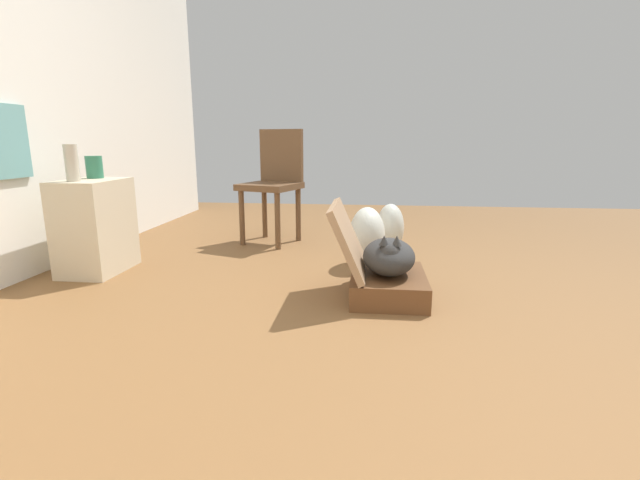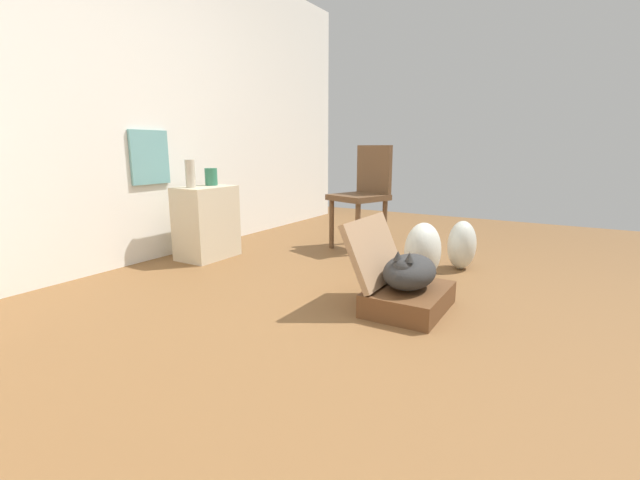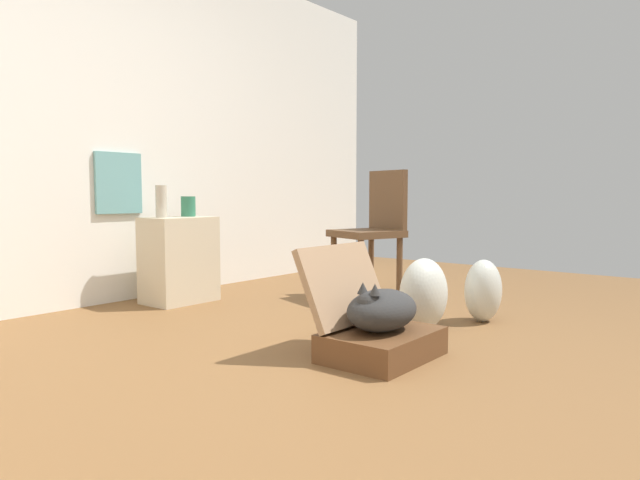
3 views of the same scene
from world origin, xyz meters
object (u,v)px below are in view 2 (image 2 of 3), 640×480
at_px(side_table, 207,223).
at_px(chair, 364,192).
at_px(plastic_bag_clear, 462,245).
at_px(vase_short, 211,177).
at_px(cat, 409,271).
at_px(vase_tall, 190,174).
at_px(suitcase_base, 408,299).
at_px(plastic_bag_white, 423,251).

relative_size(side_table, chair, 0.64).
distance_m(plastic_bag_clear, vase_short, 2.11).
distance_m(cat, vase_tall, 1.96).
bearing_deg(chair, suitcase_base, -36.36).
distance_m(cat, plastic_bag_clear, 1.04).
relative_size(cat, vase_tall, 2.20).
distance_m(cat, chair, 1.61).
height_order(plastic_bag_clear, vase_tall, vase_tall).
bearing_deg(suitcase_base, plastic_bag_white, 11.10).
relative_size(plastic_bag_white, plastic_bag_clear, 1.09).
relative_size(suitcase_base, vase_short, 3.73).
distance_m(cat, vase_short, 1.99).
bearing_deg(plastic_bag_white, chair, 49.04).
bearing_deg(side_table, plastic_bag_clear, -68.82).
bearing_deg(plastic_bag_white, vase_short, 96.91).
relative_size(cat, plastic_bag_clear, 1.30).
relative_size(plastic_bag_white, vase_tall, 1.83).
height_order(vase_tall, vase_short, vase_tall).
bearing_deg(plastic_bag_clear, cat, 177.04).
distance_m(suitcase_base, side_table, 1.90).
xyz_separation_m(suitcase_base, side_table, (0.29, 1.86, 0.23)).
distance_m(suitcase_base, vase_tall, 2.00).
xyz_separation_m(cat, vase_tall, (0.17, 1.89, 0.48)).
height_order(suitcase_base, vase_short, vase_short).
distance_m(plastic_bag_clear, chair, 1.04).
xyz_separation_m(plastic_bag_white, plastic_bag_clear, (0.41, -0.17, -0.02)).
distance_m(vase_tall, chair, 1.51).
relative_size(suitcase_base, plastic_bag_clear, 1.45).
bearing_deg(plastic_bag_clear, chair, 74.45).
xyz_separation_m(cat, side_table, (0.29, 1.86, 0.07)).
bearing_deg(cat, side_table, 81.08).
bearing_deg(suitcase_base, plastic_bag_clear, -2.96).
xyz_separation_m(plastic_bag_white, vase_tall, (-0.45, 1.77, 0.51)).
bearing_deg(chair, plastic_bag_white, -22.11).
xyz_separation_m(vase_short, chair, (0.89, -1.00, -0.16)).
bearing_deg(side_table, plastic_bag_white, -79.18).
height_order(plastic_bag_white, side_table, side_table).
xyz_separation_m(plastic_bag_white, side_table, (-0.33, 1.74, 0.10)).
bearing_deg(vase_tall, plastic_bag_white, -75.71).
distance_m(cat, side_table, 1.89).
bearing_deg(side_table, cat, -98.92).
distance_m(suitcase_base, vase_short, 2.04).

